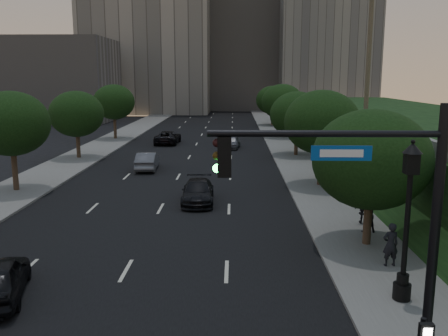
{
  "coord_description": "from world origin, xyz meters",
  "views": [
    {
      "loc": [
        4.27,
        -12.59,
        7.58
      ],
      "look_at": [
        3.83,
        8.05,
        3.6
      ],
      "focal_mm": 38.0,
      "sensor_mm": 36.0,
      "label": 1
    }
  ],
  "objects_px": {
    "pedestrian_a": "(390,244)",
    "pedestrian_c": "(364,208)",
    "sedan_far_left": "(168,137)",
    "sedan_far_right": "(232,142)",
    "traffic_signal_mast": "(388,243)",
    "sedan_near_right": "(198,192)",
    "sedan_mid_left": "(147,161)",
    "street_lamp": "(406,229)",
    "pedestrian_b": "(367,215)"
  },
  "relations": [
    {
      "from": "pedestrian_a",
      "to": "pedestrian_c",
      "type": "xyz_separation_m",
      "value": [
        0.47,
        5.6,
        -0.07
      ]
    },
    {
      "from": "sedan_far_left",
      "to": "pedestrian_c",
      "type": "bearing_deg",
      "value": 117.64
    },
    {
      "from": "sedan_far_right",
      "to": "pedestrian_c",
      "type": "relative_size",
      "value": 2.37
    },
    {
      "from": "pedestrian_c",
      "to": "sedan_far_right",
      "type": "bearing_deg",
      "value": -77.45
    },
    {
      "from": "traffic_signal_mast",
      "to": "sedan_near_right",
      "type": "distance_m",
      "value": 18.46
    },
    {
      "from": "sedan_mid_left",
      "to": "sedan_far_right",
      "type": "xyz_separation_m",
      "value": [
        6.97,
        12.11,
        -0.08
      ]
    },
    {
      "from": "sedan_far_right",
      "to": "pedestrian_c",
      "type": "xyz_separation_m",
      "value": [
        6.9,
        -26.95,
        0.31
      ]
    },
    {
      "from": "sedan_near_right",
      "to": "sedan_far_left",
      "type": "bearing_deg",
      "value": 99.74
    },
    {
      "from": "traffic_signal_mast",
      "to": "sedan_far_right",
      "type": "height_order",
      "value": "traffic_signal_mast"
    },
    {
      "from": "sedan_far_right",
      "to": "pedestrian_a",
      "type": "xyz_separation_m",
      "value": [
        6.43,
        -32.55,
        0.38
      ]
    },
    {
      "from": "sedan_near_right",
      "to": "pedestrian_a",
      "type": "distance_m",
      "value": 13.14
    },
    {
      "from": "sedan_mid_left",
      "to": "sedan_far_right",
      "type": "bearing_deg",
      "value": -123.21
    },
    {
      "from": "traffic_signal_mast",
      "to": "sedan_far_left",
      "type": "height_order",
      "value": "traffic_signal_mast"
    },
    {
      "from": "traffic_signal_mast",
      "to": "pedestrian_a",
      "type": "distance_m",
      "value": 8.05
    },
    {
      "from": "traffic_signal_mast",
      "to": "street_lamp",
      "type": "height_order",
      "value": "traffic_signal_mast"
    },
    {
      "from": "pedestrian_a",
      "to": "pedestrian_b",
      "type": "xyz_separation_m",
      "value": [
        0.24,
        4.22,
        -0.02
      ]
    },
    {
      "from": "sedan_mid_left",
      "to": "sedan_far_left",
      "type": "bearing_deg",
      "value": -91.71
    },
    {
      "from": "pedestrian_b",
      "to": "street_lamp",
      "type": "bearing_deg",
      "value": 78.64
    },
    {
      "from": "street_lamp",
      "to": "sedan_near_right",
      "type": "xyz_separation_m",
      "value": [
        -7.91,
        12.98,
        -1.95
      ]
    },
    {
      "from": "sedan_far_left",
      "to": "pedestrian_a",
      "type": "xyz_separation_m",
      "value": [
        13.83,
        -35.95,
        0.29
      ]
    },
    {
      "from": "street_lamp",
      "to": "sedan_mid_left",
      "type": "height_order",
      "value": "street_lamp"
    },
    {
      "from": "traffic_signal_mast",
      "to": "pedestrian_c",
      "type": "height_order",
      "value": "traffic_signal_mast"
    },
    {
      "from": "sedan_far_left",
      "to": "sedan_far_right",
      "type": "height_order",
      "value": "sedan_far_left"
    },
    {
      "from": "traffic_signal_mast",
      "to": "pedestrian_c",
      "type": "distance_m",
      "value": 13.39
    },
    {
      "from": "street_lamp",
      "to": "pedestrian_b",
      "type": "bearing_deg",
      "value": 83.93
    },
    {
      "from": "sedan_mid_left",
      "to": "pedestrian_b",
      "type": "xyz_separation_m",
      "value": [
        13.64,
        -16.21,
        0.28
      ]
    },
    {
      "from": "sedan_far_right",
      "to": "pedestrian_b",
      "type": "xyz_separation_m",
      "value": [
        6.67,
        -28.32,
        0.36
      ]
    },
    {
      "from": "sedan_near_right",
      "to": "pedestrian_a",
      "type": "relative_size",
      "value": 2.64
    },
    {
      "from": "street_lamp",
      "to": "sedan_near_right",
      "type": "relative_size",
      "value": 1.2
    },
    {
      "from": "pedestrian_a",
      "to": "sedan_far_left",
      "type": "bearing_deg",
      "value": -76.72
    },
    {
      "from": "street_lamp",
      "to": "traffic_signal_mast",
      "type": "bearing_deg",
      "value": -115.5
    },
    {
      "from": "sedan_mid_left",
      "to": "pedestrian_c",
      "type": "distance_m",
      "value": 20.31
    },
    {
      "from": "street_lamp",
      "to": "sedan_mid_left",
      "type": "bearing_deg",
      "value": 118.9
    },
    {
      "from": "sedan_mid_left",
      "to": "pedestrian_b",
      "type": "height_order",
      "value": "pedestrian_b"
    },
    {
      "from": "sedan_near_right",
      "to": "pedestrian_a",
      "type": "xyz_separation_m",
      "value": [
        8.42,
        -10.08,
        0.36
      ]
    },
    {
      "from": "traffic_signal_mast",
      "to": "sedan_far_right",
      "type": "xyz_separation_m",
      "value": [
        -3.88,
        39.71,
        -3.01
      ]
    },
    {
      "from": "sedan_far_left",
      "to": "pedestrian_c",
      "type": "distance_m",
      "value": 33.55
    },
    {
      "from": "traffic_signal_mast",
      "to": "sedan_mid_left",
      "type": "xyz_separation_m",
      "value": [
        -10.85,
        27.6,
        -2.93
      ]
    },
    {
      "from": "traffic_signal_mast",
      "to": "sedan_far_right",
      "type": "distance_m",
      "value": 40.01
    },
    {
      "from": "sedan_near_right",
      "to": "pedestrian_b",
      "type": "relative_size",
      "value": 2.7
    },
    {
      "from": "traffic_signal_mast",
      "to": "sedan_far_left",
      "type": "distance_m",
      "value": 44.66
    },
    {
      "from": "sedan_far_right",
      "to": "sedan_far_left",
      "type": "bearing_deg",
      "value": 162.4
    },
    {
      "from": "sedan_far_right",
      "to": "pedestrian_a",
      "type": "relative_size",
      "value": 2.18
    },
    {
      "from": "sedan_near_right",
      "to": "sedan_far_right",
      "type": "distance_m",
      "value": 22.56
    },
    {
      "from": "traffic_signal_mast",
      "to": "sedan_near_right",
      "type": "xyz_separation_m",
      "value": [
        -5.87,
        17.24,
        -2.99
      ]
    },
    {
      "from": "sedan_near_right",
      "to": "pedestrian_c",
      "type": "height_order",
      "value": "pedestrian_c"
    },
    {
      "from": "street_lamp",
      "to": "sedan_far_left",
      "type": "height_order",
      "value": "street_lamp"
    },
    {
      "from": "sedan_mid_left",
      "to": "sedan_near_right",
      "type": "height_order",
      "value": "sedan_mid_left"
    },
    {
      "from": "sedan_mid_left",
      "to": "traffic_signal_mast",
      "type": "bearing_deg",
      "value": 108.18
    },
    {
      "from": "sedan_far_left",
      "to": "street_lamp",
      "type": "bearing_deg",
      "value": 111.31
    }
  ]
}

